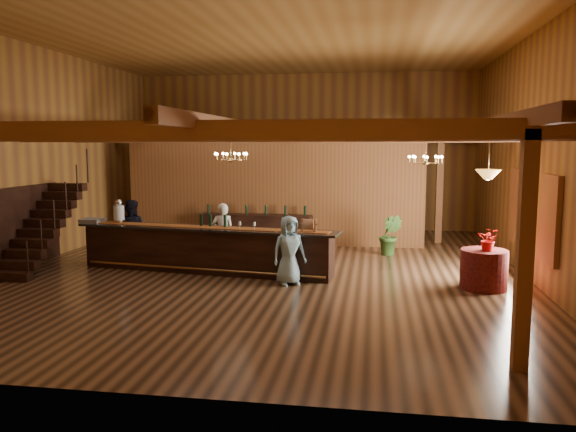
# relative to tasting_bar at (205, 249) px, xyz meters

# --- Properties ---
(floor) EXTENTS (14.00, 14.00, 0.00)m
(floor) POSITION_rel_tasting_bar_xyz_m (1.40, 0.48, -0.54)
(floor) COLOR brown
(floor) RESTS_ON ground
(ceiling) EXTENTS (14.00, 14.00, 0.00)m
(ceiling) POSITION_rel_tasting_bar_xyz_m (1.40, 0.48, 4.96)
(ceiling) COLOR #A57838
(ceiling) RESTS_ON wall_back
(wall_back) EXTENTS (12.00, 0.10, 5.50)m
(wall_back) POSITION_rel_tasting_bar_xyz_m (1.40, 7.48, 2.21)
(wall_back) COLOR olive
(wall_back) RESTS_ON floor
(wall_front) EXTENTS (12.00, 0.10, 5.50)m
(wall_front) POSITION_rel_tasting_bar_xyz_m (1.40, -6.52, 2.21)
(wall_front) COLOR olive
(wall_front) RESTS_ON floor
(wall_left) EXTENTS (0.10, 14.00, 5.50)m
(wall_left) POSITION_rel_tasting_bar_xyz_m (-4.60, 0.48, 2.21)
(wall_left) COLOR olive
(wall_left) RESTS_ON floor
(wall_right) EXTENTS (0.10, 14.00, 5.50)m
(wall_right) POSITION_rel_tasting_bar_xyz_m (7.40, 0.48, 2.21)
(wall_right) COLOR olive
(wall_right) RESTS_ON floor
(beam_grid) EXTENTS (11.90, 13.90, 0.39)m
(beam_grid) POSITION_rel_tasting_bar_xyz_m (1.40, 0.99, 2.70)
(beam_grid) COLOR #935728
(beam_grid) RESTS_ON wall_left
(support_posts) EXTENTS (9.20, 10.20, 3.20)m
(support_posts) POSITION_rel_tasting_bar_xyz_m (1.40, -0.02, 1.06)
(support_posts) COLOR #935728
(support_posts) RESTS_ON floor
(partition_wall) EXTENTS (9.00, 0.18, 3.10)m
(partition_wall) POSITION_rel_tasting_bar_xyz_m (0.90, 3.98, 1.01)
(partition_wall) COLOR brown
(partition_wall) RESTS_ON floor
(window_right_front) EXTENTS (0.12, 1.05, 1.75)m
(window_right_front) POSITION_rel_tasting_bar_xyz_m (7.35, -1.12, 1.01)
(window_right_front) COLOR white
(window_right_front) RESTS_ON wall_right
(window_right_back) EXTENTS (0.12, 1.05, 1.75)m
(window_right_back) POSITION_rel_tasting_bar_xyz_m (7.35, 1.48, 1.01)
(window_right_back) COLOR white
(window_right_back) RESTS_ON wall_right
(staircase) EXTENTS (1.00, 2.80, 2.00)m
(staircase) POSITION_rel_tasting_bar_xyz_m (-4.05, -0.26, 0.46)
(staircase) COLOR #331B12
(staircase) RESTS_ON floor
(backroom_boxes) EXTENTS (4.10, 0.60, 1.10)m
(backroom_boxes) POSITION_rel_tasting_bar_xyz_m (1.11, 5.98, -0.01)
(backroom_boxes) COLOR #331B12
(backroom_boxes) RESTS_ON floor
(tasting_bar) EXTENTS (6.47, 1.64, 1.08)m
(tasting_bar) POSITION_rel_tasting_bar_xyz_m (0.00, 0.00, 0.00)
(tasting_bar) COLOR #331B12
(tasting_bar) RESTS_ON floor
(beverage_dispenser) EXTENTS (0.26, 0.26, 0.60)m
(beverage_dispenser) POSITION_rel_tasting_bar_xyz_m (-2.32, 0.36, 0.81)
(beverage_dispenser) COLOR silver
(beverage_dispenser) RESTS_ON tasting_bar
(glass_rack_tray) EXTENTS (0.50, 0.50, 0.10)m
(glass_rack_tray) POSITION_rel_tasting_bar_xyz_m (-3.03, 0.35, 0.58)
(glass_rack_tray) COLOR gray
(glass_rack_tray) RESTS_ON tasting_bar
(raffle_drum) EXTENTS (0.34, 0.24, 0.30)m
(raffle_drum) POSITION_rel_tasting_bar_xyz_m (2.50, -0.38, 0.70)
(raffle_drum) COLOR #995F3F
(raffle_drum) RESTS_ON tasting_bar
(bar_bottle_0) EXTENTS (0.07, 0.07, 0.30)m
(bar_bottle_0) POSITION_rel_tasting_bar_xyz_m (-0.14, 0.14, 0.68)
(bar_bottle_0) COLOR black
(bar_bottle_0) RESTS_ON tasting_bar
(bar_bottle_1) EXTENTS (0.07, 0.07, 0.30)m
(bar_bottle_1) POSITION_rel_tasting_bar_xyz_m (0.10, 0.11, 0.68)
(bar_bottle_1) COLOR black
(bar_bottle_1) RESTS_ON tasting_bar
(bar_bottle_2) EXTENTS (0.07, 0.07, 0.30)m
(bar_bottle_2) POSITION_rel_tasting_bar_xyz_m (0.47, 0.06, 0.68)
(bar_bottle_2) COLOR black
(bar_bottle_2) RESTS_ON tasting_bar
(backbar_shelf) EXTENTS (3.37, 0.75, 0.94)m
(backbar_shelf) POSITION_rel_tasting_bar_xyz_m (0.46, 3.63, -0.07)
(backbar_shelf) COLOR #331B12
(backbar_shelf) RESTS_ON floor
(round_table) EXTENTS (0.96, 0.96, 0.83)m
(round_table) POSITION_rel_tasting_bar_xyz_m (6.23, -0.66, -0.13)
(round_table) COLOR maroon
(round_table) RESTS_ON floor
(chandelier_left) EXTENTS (0.80, 0.80, 0.63)m
(chandelier_left) POSITION_rel_tasting_bar_xyz_m (0.48, 0.64, 2.19)
(chandelier_left) COLOR #A77D43
(chandelier_left) RESTS_ON beam_grid
(chandelier_right) EXTENTS (0.80, 0.80, 0.69)m
(chandelier_right) POSITION_rel_tasting_bar_xyz_m (5.13, 1.24, 2.12)
(chandelier_right) COLOR #A77D43
(chandelier_right) RESTS_ON beam_grid
(pendant_lamp) EXTENTS (0.52, 0.52, 0.90)m
(pendant_lamp) POSITION_rel_tasting_bar_xyz_m (6.23, -0.66, 1.86)
(pendant_lamp) COLOR #A77D43
(pendant_lamp) RESTS_ON beam_grid
(bartender) EXTENTS (0.60, 0.42, 1.56)m
(bartender) POSITION_rel_tasting_bar_xyz_m (0.20, 0.84, 0.24)
(bartender) COLOR silver
(bartender) RESTS_ON floor
(staff_second) EXTENTS (0.88, 0.73, 1.62)m
(staff_second) POSITION_rel_tasting_bar_xyz_m (-2.20, 0.76, 0.26)
(staff_second) COLOR black
(staff_second) RESTS_ON floor
(guest) EXTENTS (0.87, 0.77, 1.50)m
(guest) POSITION_rel_tasting_bar_xyz_m (2.15, -0.90, 0.21)
(guest) COLOR #91C5D8
(guest) RESTS_ON floor
(floor_plant) EXTENTS (0.73, 0.65, 1.12)m
(floor_plant) POSITION_rel_tasting_bar_xyz_m (4.38, 2.72, 0.02)
(floor_plant) COLOR #305520
(floor_plant) RESTS_ON floor
(table_flowers) EXTENTS (0.52, 0.49, 0.48)m
(table_flowers) POSITION_rel_tasting_bar_xyz_m (6.28, -0.77, 0.53)
(table_flowers) COLOR #BB0C0B
(table_flowers) RESTS_ON round_table
(table_vase) EXTENTS (0.15, 0.15, 0.27)m
(table_vase) POSITION_rel_tasting_bar_xyz_m (6.25, -0.66, 0.42)
(table_vase) COLOR #A77D43
(table_vase) RESTS_ON round_table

